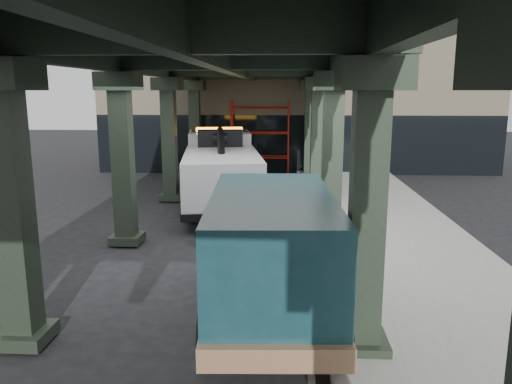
% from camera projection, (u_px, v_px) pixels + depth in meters
% --- Properties ---
extents(ground, '(90.00, 90.00, 0.00)m').
position_uv_depth(ground, '(234.00, 270.00, 12.75)').
color(ground, black).
rests_on(ground, ground).
extents(sidewalk, '(5.00, 40.00, 0.15)m').
position_uv_depth(sidewalk, '(395.00, 246.00, 14.46)').
color(sidewalk, gray).
rests_on(sidewalk, ground).
extents(lane_stripe, '(0.12, 38.00, 0.01)m').
position_uv_depth(lane_stripe, '(298.00, 247.00, 14.62)').
color(lane_stripe, silver).
rests_on(lane_stripe, ground).
extents(viaduct, '(7.40, 32.00, 6.40)m').
position_uv_depth(viaduct, '(225.00, 55.00, 13.64)').
color(viaduct, black).
rests_on(viaduct, ground).
extents(building, '(22.00, 10.00, 8.00)m').
position_uv_depth(building, '(296.00, 98.00, 31.41)').
color(building, '#C6B793').
rests_on(building, ground).
extents(scaffolding, '(3.08, 0.88, 4.00)m').
position_uv_depth(scaffolding, '(260.00, 136.00, 26.66)').
color(scaffolding, red).
rests_on(scaffolding, ground).
extents(tow_truck, '(3.85, 9.64, 3.08)m').
position_uv_depth(tow_truck, '(221.00, 167.00, 19.93)').
color(tow_truck, black).
rests_on(tow_truck, ground).
extents(towed_van, '(2.79, 6.41, 2.55)m').
position_uv_depth(towed_van, '(271.00, 248.00, 10.07)').
color(towed_van, '#10343B').
rests_on(towed_van, ground).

